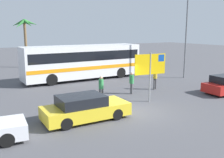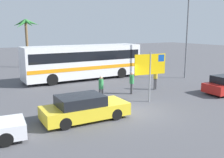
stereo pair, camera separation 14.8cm
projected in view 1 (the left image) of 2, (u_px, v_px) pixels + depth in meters
name	position (u px, v px, depth m)	size (l,w,h in m)	color
ground	(131.00, 111.00, 14.68)	(120.00, 120.00, 0.00)	#4C4C51
bus_front_coach	(83.00, 60.00, 23.91)	(11.07, 2.62, 3.17)	white
ferry_sign	(151.00, 66.00, 16.30)	(2.19, 0.36, 3.20)	gray
car_yellow	(85.00, 108.00, 13.22)	(4.48, 1.95, 1.32)	yellow
pedestrian_crossing_lot	(101.00, 86.00, 16.84)	(0.32, 0.32, 1.63)	#4C4C51
pedestrian_by_bus	(132.00, 81.00, 18.58)	(0.32, 0.32, 1.59)	#4C4C51
pedestrian_near_sign	(155.00, 76.00, 19.94)	(0.32, 0.32, 1.79)	#4C4C51
lamp_post_left_side	(186.00, 35.00, 24.21)	(0.56, 0.20, 7.52)	slate
palm_tree_seaside	(25.00, 29.00, 31.06)	(3.10, 3.16, 5.88)	brown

